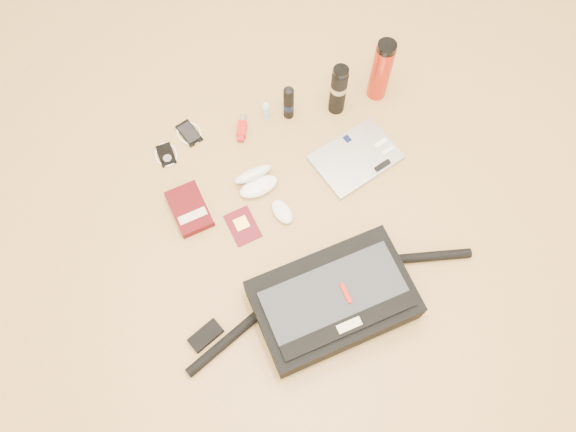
# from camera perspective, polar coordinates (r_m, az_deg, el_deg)

# --- Properties ---
(ground) EXTENTS (4.00, 4.00, 0.00)m
(ground) POSITION_cam_1_polar(r_m,az_deg,el_deg) (2.03, 1.25, -1.20)
(ground) COLOR #AA8246
(ground) RESTS_ON ground
(messenger_bag) EXTENTS (1.05, 0.39, 0.15)m
(messenger_bag) POSITION_cam_1_polar(r_m,az_deg,el_deg) (1.88, 4.53, -8.59)
(messenger_bag) COLOR black
(messenger_bag) RESTS_ON ground
(laptop) EXTENTS (0.36, 0.31, 0.03)m
(laptop) POSITION_cam_1_polar(r_m,az_deg,el_deg) (2.15, 6.94, 5.92)
(laptop) COLOR #B1B1B3
(laptop) RESTS_ON ground
(book) EXTENTS (0.16, 0.21, 0.03)m
(book) POSITION_cam_1_polar(r_m,az_deg,el_deg) (2.07, -9.94, 0.71)
(book) COLOR #43070B
(book) RESTS_ON ground
(passport) EXTENTS (0.12, 0.15, 0.01)m
(passport) POSITION_cam_1_polar(r_m,az_deg,el_deg) (2.03, -4.63, -1.01)
(passport) COLOR #520B16
(passport) RESTS_ON ground
(mouse) EXTENTS (0.09, 0.12, 0.03)m
(mouse) POSITION_cam_1_polar(r_m,az_deg,el_deg) (2.03, -0.60, 0.43)
(mouse) COLOR white
(mouse) RESTS_ON ground
(sunglasses_case) EXTENTS (0.17, 0.15, 0.09)m
(sunglasses_case) POSITION_cam_1_polar(r_m,az_deg,el_deg) (2.08, -3.29, 3.62)
(sunglasses_case) COLOR white
(sunglasses_case) RESTS_ON ground
(ipod) EXTENTS (0.09, 0.10, 0.01)m
(ipod) POSITION_cam_1_polar(r_m,az_deg,el_deg) (2.20, -12.27, 6.10)
(ipod) COLOR black
(ipod) RESTS_ON ground
(phone) EXTENTS (0.12, 0.13, 0.01)m
(phone) POSITION_cam_1_polar(r_m,az_deg,el_deg) (2.23, -10.02, 8.29)
(phone) COLOR black
(phone) RESTS_ON ground
(inhaler) EXTENTS (0.06, 0.12, 0.03)m
(inhaler) POSITION_cam_1_polar(r_m,az_deg,el_deg) (2.21, -4.69, 8.87)
(inhaler) COLOR red
(inhaler) RESTS_ON ground
(spray_bottle) EXTENTS (0.03, 0.03, 0.10)m
(spray_bottle) POSITION_cam_1_polar(r_m,az_deg,el_deg) (2.21, -2.25, 10.59)
(spray_bottle) COLOR #A2CDE1
(spray_bottle) RESTS_ON ground
(aerosol_can) EXTENTS (0.05, 0.05, 0.17)m
(aerosol_can) POSITION_cam_1_polar(r_m,az_deg,el_deg) (2.18, 0.07, 11.45)
(aerosol_can) COLOR black
(aerosol_can) RESTS_ON ground
(thermos_black) EXTENTS (0.08, 0.08, 0.24)m
(thermos_black) POSITION_cam_1_polar(r_m,az_deg,el_deg) (2.18, 5.14, 12.66)
(thermos_black) COLOR black
(thermos_black) RESTS_ON ground
(thermos_red) EXTENTS (0.10, 0.10, 0.29)m
(thermos_red) POSITION_cam_1_polar(r_m,az_deg,el_deg) (2.22, 9.45, 14.38)
(thermos_red) COLOR #AA200F
(thermos_red) RESTS_ON ground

